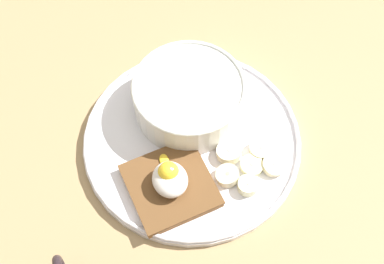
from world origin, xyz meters
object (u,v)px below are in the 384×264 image
object	(u,v)px
oatmeal_bowl	(189,96)
banana_slice_left	(261,149)
toast_slice	(171,186)
poached_egg	(170,178)
banana_slice_front	(252,166)
banana_slice_inner	(248,186)
banana_slice_back	(229,152)
banana_slice_right	(274,165)
banana_slice_outer	(227,175)

from	to	relation	value
oatmeal_bowl	banana_slice_left	distance (cm)	11.91
toast_slice	poached_egg	bearing A→B (deg)	174.35
poached_egg	banana_slice_left	distance (cm)	13.10
banana_slice_front	banana_slice_inner	distance (cm)	2.98
toast_slice	poached_egg	world-z (taller)	poached_egg
banana_slice_front	banana_slice_back	size ratio (longest dim) A/B	0.97
oatmeal_bowl	banana_slice_right	world-z (taller)	oatmeal_bowl
banana_slice_outer	banana_slice_front	bearing A→B (deg)	94.58
banana_slice_back	banana_slice_right	distance (cm)	6.12
banana_slice_inner	banana_slice_outer	xyz separation A→B (cm)	(-2.20, -1.91, 0.03)
oatmeal_bowl	banana_slice_back	world-z (taller)	oatmeal_bowl
banana_slice_left	banana_slice_back	xyz separation A→B (cm)	(-1.00, -4.19, 0.08)
oatmeal_bowl	banana_slice_inner	world-z (taller)	oatmeal_bowl
banana_slice_left	banana_slice_inner	size ratio (longest dim) A/B	1.23
banana_slice_left	banana_slice_right	distance (cm)	2.82
poached_egg	oatmeal_bowl	bearing A→B (deg)	148.35
oatmeal_bowl	banana_slice_right	bearing A→B (deg)	29.83
poached_egg	banana_slice_left	bearing A→B (deg)	92.94
banana_slice_front	banana_slice_back	bearing A→B (deg)	-142.59
poached_egg	banana_slice_outer	bearing A→B (deg)	79.22
banana_slice_outer	toast_slice	bearing A→B (deg)	-99.30
poached_egg	banana_slice_back	size ratio (longest dim) A/B	1.56
toast_slice	banana_slice_outer	distance (cm)	7.41
banana_slice_front	banana_slice_left	bearing A→B (deg)	130.51
toast_slice	banana_slice_outer	size ratio (longest dim) A/B	2.59
banana_slice_back	banana_slice_inner	size ratio (longest dim) A/B	1.31
banana_slice_back	oatmeal_bowl	bearing A→B (deg)	-165.21
banana_slice_left	oatmeal_bowl	bearing A→B (deg)	-146.31
toast_slice	banana_slice_left	size ratio (longest dim) A/B	2.69
toast_slice	banana_slice_inner	xyz separation A→B (cm)	(3.40, 9.22, -0.06)
banana_slice_front	banana_slice_inner	xyz separation A→B (cm)	(2.48, -1.63, 0.20)
banana_slice_front	banana_slice_right	world-z (taller)	banana_slice_right
banana_slice_left	banana_slice_outer	world-z (taller)	banana_slice_outer
banana_slice_back	banana_slice_outer	size ratio (longest dim) A/B	1.02
oatmeal_bowl	toast_slice	bearing A→B (deg)	-31.26
banana_slice_right	banana_slice_front	bearing A→B (deg)	-109.54
banana_slice_left	poached_egg	bearing A→B (deg)	-87.06
banana_slice_inner	banana_slice_outer	bearing A→B (deg)	-139.07
banana_slice_right	toast_slice	bearing A→B (deg)	-97.89
banana_slice_left	banana_slice_outer	bearing A→B (deg)	-69.91
banana_slice_left	banana_slice_back	distance (cm)	4.31
banana_slice_right	poached_egg	bearing A→B (deg)	-98.69
banana_slice_left	banana_slice_inner	distance (cm)	5.64
banana_slice_inner	toast_slice	bearing A→B (deg)	-110.22
banana_slice_left	banana_slice_back	bearing A→B (deg)	-103.43
banana_slice_outer	oatmeal_bowl	bearing A→B (deg)	-175.71
banana_slice_front	banana_slice_left	world-z (taller)	banana_slice_left
banana_slice_back	banana_slice_left	bearing A→B (deg)	76.57
banana_slice_back	banana_slice_inner	world-z (taller)	banana_slice_back
oatmeal_bowl	banana_slice_back	xyz separation A→B (cm)	(8.74, 2.31, -2.11)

